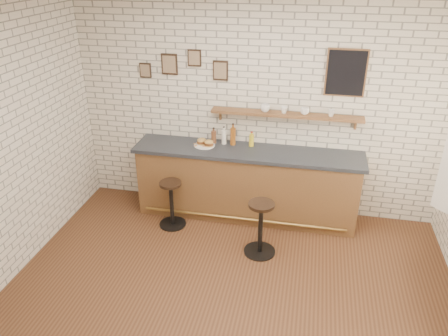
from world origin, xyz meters
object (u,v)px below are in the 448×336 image
at_px(bar_stool_left, 172,202).
at_px(bar_stool_right, 261,226).
at_px(bar_counter, 247,183).
at_px(sandwich_plate, 205,145).
at_px(bitters_bottle_amber, 233,136).
at_px(bitters_bottle_brown, 214,137).
at_px(bitters_bottle_white, 224,137).
at_px(condiment_bottle_yellow, 251,140).
at_px(shelf_cup_b, 284,110).
at_px(shelf_cup_a, 265,108).
at_px(shelf_cup_d, 331,113).
at_px(ciabatta_sandwich, 205,142).
at_px(shelf_cup_c, 305,111).

relative_size(bar_stool_left, bar_stool_right, 0.93).
height_order(bar_counter, bar_stool_right, bar_counter).
distance_m(bar_counter, bar_stool_right, 0.90).
height_order(sandwich_plate, bitters_bottle_amber, bitters_bottle_amber).
height_order(bar_counter, bitters_bottle_brown, bitters_bottle_brown).
distance_m(bitters_bottle_white, condiment_bottle_yellow, 0.38).
xyz_separation_m(bar_stool_left, shelf_cup_b, (1.39, 0.67, 1.19)).
distance_m(bitters_bottle_brown, bitters_bottle_amber, 0.27).
bearing_deg(bitters_bottle_amber, shelf_cup_a, 6.26).
xyz_separation_m(bitters_bottle_white, bar_stool_right, (0.67, -0.99, -0.73)).
xyz_separation_m(bitters_bottle_white, shelf_cup_d, (1.40, 0.05, 0.43)).
distance_m(bitters_bottle_white, bar_stool_left, 1.15).
distance_m(sandwich_plate, shelf_cup_a, 0.97).
bearing_deg(bitters_bottle_amber, bar_stool_left, -139.12).
bearing_deg(bar_stool_left, bitters_bottle_amber, 40.88).
height_order(bar_counter, ciabatta_sandwich, ciabatta_sandwich).
bearing_deg(bitters_bottle_white, bar_counter, -23.48).
relative_size(bitters_bottle_brown, bar_stool_right, 0.32).
bearing_deg(bitters_bottle_amber, bar_stool_right, -61.49).
xyz_separation_m(bitters_bottle_white, condiment_bottle_yellow, (0.38, 0.00, -0.02)).
bearing_deg(condiment_bottle_yellow, shelf_cup_b, 6.38).
height_order(bar_stool_left, shelf_cup_a, shelf_cup_a).
distance_m(bar_counter, shelf_cup_b, 1.14).
distance_m(shelf_cup_c, shelf_cup_d, 0.34).
height_order(bitters_bottle_amber, shelf_cup_d, shelf_cup_d).
relative_size(sandwich_plate, bar_stool_right, 0.39).
relative_size(bitters_bottle_amber, shelf_cup_b, 3.42).
relative_size(bitters_bottle_amber, bar_stool_left, 0.46).
xyz_separation_m(bar_stool_right, shelf_cup_c, (0.40, 1.04, 1.16)).
bearing_deg(bitters_bottle_white, condiment_bottle_yellow, 0.00).
bearing_deg(shelf_cup_d, shelf_cup_c, 156.22).
bearing_deg(shelf_cup_b, bitters_bottle_white, 122.37).
height_order(bar_stool_left, shelf_cup_c, shelf_cup_c).
distance_m(condiment_bottle_yellow, bar_stool_left, 1.38).
xyz_separation_m(bar_stool_left, shelf_cup_a, (1.14, 0.67, 1.19)).
relative_size(bitters_bottle_brown, bitters_bottle_amber, 0.73).
height_order(shelf_cup_b, shelf_cup_c, shelf_cup_c).
relative_size(sandwich_plate, shelf_cup_b, 3.10).
bearing_deg(bar_stool_left, ciabatta_sandwich, 54.47).
height_order(bitters_bottle_amber, shelf_cup_c, shelf_cup_c).
relative_size(bar_counter, ciabatta_sandwich, 11.73).
height_order(bar_counter, shelf_cup_d, shelf_cup_d).
distance_m(bitters_bottle_amber, shelf_cup_b, 0.78).
bearing_deg(condiment_bottle_yellow, bar_counter, -100.40).
distance_m(bitters_bottle_brown, shelf_cup_d, 1.61).
height_order(bar_stool_right, shelf_cup_d, shelf_cup_d).
bearing_deg(shelf_cup_a, bar_stool_right, -122.90).
xyz_separation_m(bitters_bottle_amber, bar_stool_right, (0.54, -0.99, -0.75)).
xyz_separation_m(sandwich_plate, ciabatta_sandwich, (0.01, 0.00, 0.05)).
bearing_deg(ciabatta_sandwich, shelf_cup_a, 12.07).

